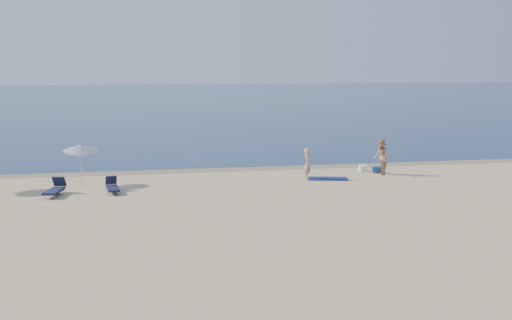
{
  "coord_description": "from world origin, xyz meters",
  "views": [
    {
      "loc": [
        -6.71,
        -15.48,
        5.77
      ],
      "look_at": [
        -0.47,
        16.0,
        1.0
      ],
      "focal_mm": 45.0,
      "sensor_mm": 36.0,
      "label": 1
    }
  ],
  "objects_px": {
    "person_right": "(381,157)",
    "person_left": "(308,164)",
    "blue_cooler": "(376,170)",
    "umbrella_near": "(80,148)"
  },
  "relations": [
    {
      "from": "person_right",
      "to": "umbrella_near",
      "type": "relative_size",
      "value": 0.88
    },
    {
      "from": "person_right",
      "to": "umbrella_near",
      "type": "distance_m",
      "value": 15.42
    },
    {
      "from": "blue_cooler",
      "to": "umbrella_near",
      "type": "bearing_deg",
      "value": -170.61
    },
    {
      "from": "person_left",
      "to": "blue_cooler",
      "type": "height_order",
      "value": "person_left"
    },
    {
      "from": "person_right",
      "to": "blue_cooler",
      "type": "distance_m",
      "value": 0.96
    },
    {
      "from": "person_right",
      "to": "umbrella_near",
      "type": "bearing_deg",
      "value": -84.25
    },
    {
      "from": "person_left",
      "to": "person_right",
      "type": "xyz_separation_m",
      "value": [
        4.18,
        0.54,
        0.16
      ]
    },
    {
      "from": "person_right",
      "to": "person_left",
      "type": "bearing_deg",
      "value": -76.99
    },
    {
      "from": "person_left",
      "to": "person_right",
      "type": "height_order",
      "value": "person_right"
    },
    {
      "from": "person_left",
      "to": "blue_cooler",
      "type": "distance_m",
      "value": 4.36
    }
  ]
}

